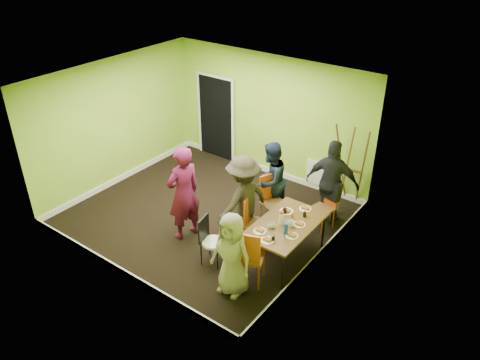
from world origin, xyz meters
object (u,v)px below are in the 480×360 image
object	(u,v)px
orange_bottle	(292,215)
person_left_near	(243,200)
chair_bentwood	(210,238)
person_standing	(184,193)
easel	(350,168)
chair_front_end	(249,255)
person_left_far	(270,181)
chair_left_near	(254,219)
blue_bottle	(286,229)
thermos	(281,218)
chair_back_end	(329,195)
person_back_end	(332,183)
chair_left_far	(272,197)
dining_table	(286,226)
person_front_end	(232,254)

from	to	relation	value
orange_bottle	person_left_near	bearing A→B (deg)	-169.16
chair_bentwood	person_left_near	distance (m)	0.95
orange_bottle	person_standing	xyz separation A→B (m)	(-1.85, -0.74, 0.13)
easel	chair_front_end	bearing A→B (deg)	-94.47
easel	orange_bottle	size ratio (longest dim) A/B	21.04
person_left_far	person_left_near	distance (m)	0.96
person_left_far	person_standing	bearing A→B (deg)	-33.62
chair_left_near	blue_bottle	distance (m)	0.91
thermos	person_left_near	world-z (taller)	person_left_near
chair_back_end	person_standing	size ratio (longest dim) A/B	0.52
easel	person_back_end	distance (m)	0.71
chair_left_far	thermos	world-z (taller)	chair_left_far
chair_left_near	chair_front_end	bearing A→B (deg)	13.82
chair_left_far	easel	distance (m)	1.74
chair_back_end	chair_bentwood	size ratio (longest dim) A/B	1.08
dining_table	person_front_end	size ratio (longest dim) A/B	1.03
orange_bottle	person_back_end	xyz separation A→B (m)	(0.11, 1.29, 0.08)
chair_left_far	chair_back_end	distance (m)	1.10
chair_front_end	person_front_end	bearing A→B (deg)	-135.64
chair_front_end	thermos	xyz separation A→B (m)	(0.06, 0.85, 0.25)
chair_left_far	person_standing	world-z (taller)	person_standing
thermos	person_standing	bearing A→B (deg)	-165.79
chair_left_far	easel	xyz separation A→B (m)	(0.92, 1.44, 0.31)
dining_table	person_standing	distance (m)	1.95
chair_front_end	easel	world-z (taller)	easel
person_back_end	dining_table	bearing A→B (deg)	75.06
easel	blue_bottle	size ratio (longest dim) A/B	8.60
chair_back_end	orange_bottle	world-z (taller)	chair_back_end
chair_back_end	easel	distance (m)	0.86
chair_left_far	blue_bottle	distance (m)	1.44
chair_left_far	orange_bottle	size ratio (longest dim) A/B	12.02
person_standing	person_left_near	xyz separation A→B (m)	(0.93, 0.56, -0.07)
chair_back_end	easel	size ratio (longest dim) A/B	0.53
thermos	person_standing	world-z (taller)	person_standing
person_standing	person_left_near	world-z (taller)	person_standing
person_standing	person_left_near	distance (m)	1.09
person_left_far	dining_table	bearing A→B (deg)	40.72
easel	person_left_far	bearing A→B (deg)	-131.74
chair_left_near	person_standing	world-z (taller)	person_standing
thermos	person_standing	distance (m)	1.86
orange_bottle	person_front_end	distance (m)	1.44
blue_bottle	person_left_near	distance (m)	1.13
chair_left_far	person_front_end	size ratio (longest dim) A/B	0.71
chair_back_end	person_left_far	xyz separation A→B (m)	(-1.08, -0.39, 0.12)
orange_bottle	person_left_far	size ratio (longest dim) A/B	0.05
dining_table	chair_bentwood	world-z (taller)	chair_bentwood
dining_table	easel	distance (m)	2.25
chair_bentwood	thermos	distance (m)	1.27
dining_table	chair_back_end	bearing A→B (deg)	85.60
chair_left_near	chair_front_end	xyz separation A→B (m)	(0.55, -0.91, 0.04)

